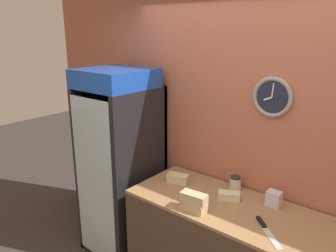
# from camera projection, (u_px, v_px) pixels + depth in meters

# --- Properties ---
(wall_back) EXTENTS (5.20, 0.09, 2.70)m
(wall_back) POSITION_uv_depth(u_px,v_px,m) (254.00, 141.00, 2.79)
(wall_back) COLOR #B7664C
(wall_back) RESTS_ON ground_plane
(beverage_cooler) EXTENTS (0.63, 0.72, 1.92)m
(beverage_cooler) POSITION_uv_depth(u_px,v_px,m) (124.00, 154.00, 3.36)
(beverage_cooler) COLOR black
(beverage_cooler) RESTS_ON ground_plane
(sandwich_stack_bottom) EXTENTS (0.20, 0.10, 0.07)m
(sandwich_stack_bottom) POSITION_uv_depth(u_px,v_px,m) (194.00, 206.00, 2.52)
(sandwich_stack_bottom) COLOR tan
(sandwich_stack_bottom) RESTS_ON prep_counter
(sandwich_stack_middle) EXTENTS (0.21, 0.11, 0.07)m
(sandwich_stack_middle) POSITION_uv_depth(u_px,v_px,m) (194.00, 198.00, 2.50)
(sandwich_stack_middle) COLOR tan
(sandwich_stack_middle) RESTS_ON sandwich_stack_bottom
(sandwich_flat_left) EXTENTS (0.20, 0.16, 0.06)m
(sandwich_flat_left) POSITION_uv_depth(u_px,v_px,m) (229.00, 196.00, 2.69)
(sandwich_flat_left) COLOR beige
(sandwich_flat_left) RESTS_ON prep_counter
(sandwich_flat_right) EXTENTS (0.21, 0.15, 0.08)m
(sandwich_flat_right) POSITION_uv_depth(u_px,v_px,m) (178.00, 178.00, 2.99)
(sandwich_flat_right) COLOR beige
(sandwich_flat_right) RESTS_ON prep_counter
(chefs_knife) EXTENTS (0.29, 0.27, 0.02)m
(chefs_knife) POSITION_uv_depth(u_px,v_px,m) (265.00, 228.00, 2.29)
(chefs_knife) COLOR silver
(chefs_knife) RESTS_ON prep_counter
(condiment_jar) EXTENTS (0.10, 0.10, 0.12)m
(condiment_jar) POSITION_uv_depth(u_px,v_px,m) (235.00, 183.00, 2.85)
(condiment_jar) COLOR silver
(condiment_jar) RESTS_ON prep_counter
(napkin_dispenser) EXTENTS (0.11, 0.09, 0.12)m
(napkin_dispenser) POSITION_uv_depth(u_px,v_px,m) (274.00, 199.00, 2.58)
(napkin_dispenser) COLOR silver
(napkin_dispenser) RESTS_ON prep_counter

